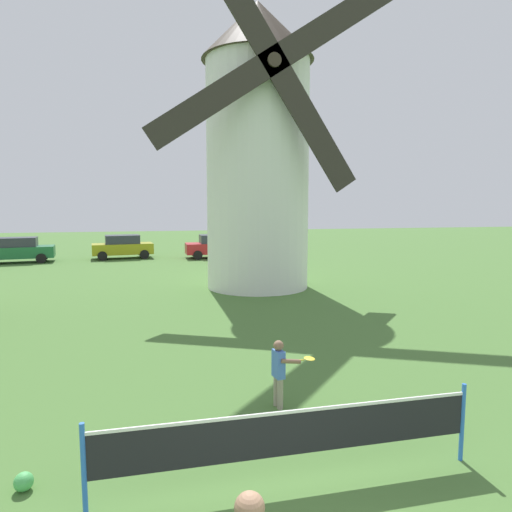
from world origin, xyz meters
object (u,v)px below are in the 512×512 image
parked_car_green (15,250)px  parked_car_mustard (123,246)px  stray_ball (24,482)px  player_far (280,369)px  tennis_net (292,433)px  parked_car_red (218,246)px  windmill (258,144)px

parked_car_green → parked_car_mustard: size_ratio=1.14×
stray_ball → player_far: bearing=22.1°
parked_car_green → tennis_net: bearing=-68.0°
parked_car_green → player_far: bearing=-65.2°
parked_car_green → parked_car_red: bearing=-0.4°
player_far → parked_car_green: bearing=114.8°
player_far → stray_ball: size_ratio=5.16×
tennis_net → parked_car_green: size_ratio=1.08×
tennis_net → stray_ball: 3.38m
player_far → parked_car_mustard: 23.91m
windmill → tennis_net: windmill is taller
windmill → parked_car_red: 12.37m
stray_ball → parked_car_mustard: bearing=91.0°
stray_ball → windmill: bearing=65.1°
player_far → parked_car_red: (2.11, 22.56, 0.13)m
player_far → parked_car_red: size_ratio=0.27×
parked_car_green → parked_car_mustard: 6.37m
tennis_net → parked_car_green: (-10.01, 24.79, 0.13)m
parked_car_red → parked_car_mustard: bearing=171.1°
windmill → player_far: (-2.25, -11.36, -5.40)m
player_far → parked_car_green: parked_car_green is taller
player_far → parked_car_green: (-10.47, 22.64, 0.13)m
tennis_net → parked_car_mustard: 25.95m
parked_car_mustard → parked_car_green: bearing=-171.9°
tennis_net → parked_car_mustard: (-3.71, 25.69, 0.12)m
player_far → parked_car_red: 22.66m
windmill → parked_car_mustard: 14.74m
stray_ball → tennis_net: bearing=-10.8°
player_far → parked_car_mustard: parked_car_mustard is taller
parked_car_red → tennis_net: bearing=-95.9°
parked_car_green → parked_car_red: (12.58, -0.09, -0.00)m
player_far → parked_car_green: 24.95m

